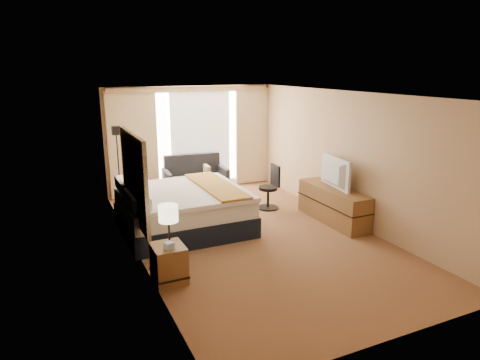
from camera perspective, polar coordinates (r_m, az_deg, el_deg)
name	(u,v)px	position (r m, az deg, el deg)	size (l,w,h in m)	color
floor	(252,235)	(8.04, 1.58, -7.39)	(4.20, 7.00, 0.02)	#5D231A
ceiling	(253,94)	(7.46, 1.72, 11.44)	(4.20, 7.00, 0.02)	silver
wall_back	(190,139)	(10.83, -6.64, 5.49)	(4.20, 0.02, 2.60)	tan
wall_front	(398,235)	(4.90, 20.27, -6.93)	(4.20, 0.02, 2.60)	tan
wall_left	(134,180)	(6.99, -13.96, -0.03)	(0.02, 7.00, 2.60)	tan
wall_right	(347,158)	(8.76, 14.07, 2.93)	(0.02, 7.00, 2.60)	tan
headboard	(134,178)	(7.20, -13.95, 0.22)	(0.06, 1.85, 1.50)	black
nightstand_left	(169,263)	(6.42, -9.47, -10.89)	(0.45, 0.52, 0.55)	olive
nightstand_right	(134,212)	(8.69, -13.92, -4.17)	(0.45, 0.52, 0.55)	olive
media_dresser	(333,205)	(8.84, 12.31, -3.24)	(0.50, 1.80, 0.70)	olive
window	(200,137)	(10.88, -5.34, 5.67)	(2.30, 0.02, 2.30)	white
curtains	(192,135)	(10.71, -6.48, 5.97)	(4.12, 0.19, 2.56)	beige
bed	(183,209)	(8.27, -7.66, -3.86)	(2.29, 2.10, 1.11)	black
loveseat	(195,181)	(10.60, -5.96, -0.16)	(1.57, 0.92, 0.95)	maroon
floor_lamp	(117,150)	(9.74, -16.03, 3.82)	(0.23, 0.23, 1.81)	black
desk_chair	(270,189)	(9.44, 4.06, -1.23)	(0.47, 0.47, 0.97)	black
lamp_left	(168,214)	(6.19, -9.53, -4.52)	(0.28, 0.28, 0.60)	black
lamp_right	(133,174)	(8.44, -14.13, 0.76)	(0.31, 0.31, 0.65)	black
tissue_box	(169,246)	(6.18, -9.44, -8.65)	(0.11, 0.11, 0.10)	#94BFE5
telephone	(136,197)	(8.58, -13.72, -2.20)	(0.20, 0.15, 0.08)	black
television	(331,173)	(8.69, 12.00, 0.98)	(1.07, 0.14, 0.62)	black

